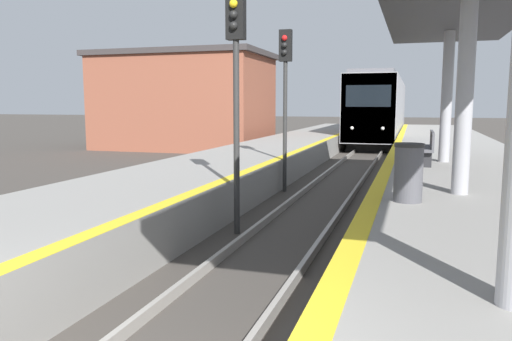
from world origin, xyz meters
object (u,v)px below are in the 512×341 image
(signal_mid, at_px, (285,80))
(bench, at_px, (427,146))
(signal_near, at_px, (236,68))
(trash_bin, at_px, (408,172))
(train, at_px, (381,109))

(signal_mid, relative_size, bench, 2.50)
(signal_near, distance_m, trash_bin, 3.80)
(signal_mid, relative_size, trash_bin, 4.72)
(train, relative_size, signal_near, 4.53)
(signal_mid, distance_m, trash_bin, 6.85)
(signal_near, bearing_deg, trash_bin, -7.86)
(trash_bin, bearing_deg, signal_near, 172.14)
(trash_bin, distance_m, bench, 5.79)
(train, distance_m, bench, 22.45)
(train, bearing_deg, signal_near, -92.18)
(bench, bearing_deg, signal_mid, -176.58)
(signal_near, distance_m, signal_mid, 5.09)
(signal_near, bearing_deg, signal_mid, 93.39)
(train, distance_m, signal_near, 27.64)
(bench, bearing_deg, signal_near, -124.95)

